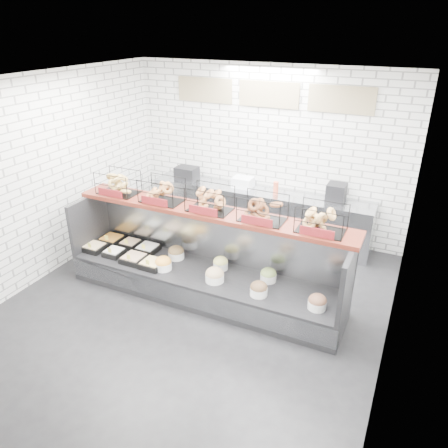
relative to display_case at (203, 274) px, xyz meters
The scene contains 5 objects.
ground 0.47m from the display_case, 85.37° to the right, with size 5.50×5.50×0.00m, color black.
room_shell 1.75m from the display_case, 83.91° to the left, with size 5.02×5.51×3.01m.
display_case is the anchor object (origin of this frame).
bagel_shelf 1.07m from the display_case, 82.17° to the left, with size 4.10×0.50×0.40m.
prep_counter 2.09m from the display_case, 89.37° to the left, with size 4.00×0.60×1.20m.
Camera 1 is at (2.52, -4.37, 3.63)m, focal length 35.00 mm.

